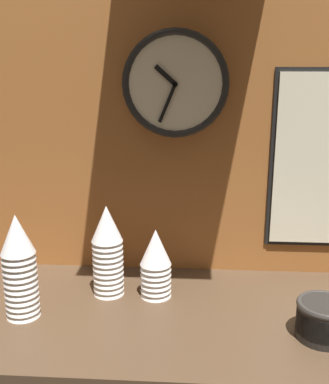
{
  "coord_description": "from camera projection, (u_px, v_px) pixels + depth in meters",
  "views": [
    {
      "loc": [
        0.0,
        -1.1,
        0.64
      ],
      "look_at": [
        -0.07,
        0.04,
        0.3
      ],
      "focal_mm": 45.0,
      "sensor_mm": 36.0,
      "label": 1
    }
  ],
  "objects": [
    {
      "name": "ground_plane",
      "position": [
        192.0,
        318.0,
        1.23
      ],
      "size": [
        1.6,
        0.56,
        0.04
      ],
      "primitive_type": "cube",
      "color": "#4C3826"
    },
    {
      "name": "wall_tiled_back",
      "position": [
        196.0,
        94.0,
        1.34
      ],
      "size": [
        1.6,
        0.03,
        1.05
      ],
      "color": "#A3602D",
      "rests_on": "ground_plane"
    },
    {
      "name": "cup_stack_center",
      "position": [
        155.0,
        263.0,
        1.28
      ],
      "size": [
        0.08,
        0.08,
        0.19
      ],
      "color": "white",
      "rests_on": "ground_plane"
    },
    {
      "name": "cup_stack_center_left",
      "position": [
        107.0,
        251.0,
        1.29
      ],
      "size": [
        0.08,
        0.08,
        0.25
      ],
      "color": "white",
      "rests_on": "ground_plane"
    },
    {
      "name": "cup_stack_left",
      "position": [
        19.0,
        267.0,
        1.17
      ],
      "size": [
        0.08,
        0.08,
        0.27
      ],
      "color": "white",
      "rests_on": "ground_plane"
    },
    {
      "name": "bowl_stack_right",
      "position": [
        323.0,
        319.0,
        1.1
      ],
      "size": [
        0.13,
        0.13,
        0.09
      ],
      "color": "black",
      "rests_on": "ground_plane"
    },
    {
      "name": "wall_clock",
      "position": [
        175.0,
        84.0,
        1.3
      ],
      "size": [
        0.29,
        0.03,
        0.29
      ],
      "color": "beige"
    }
  ]
}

